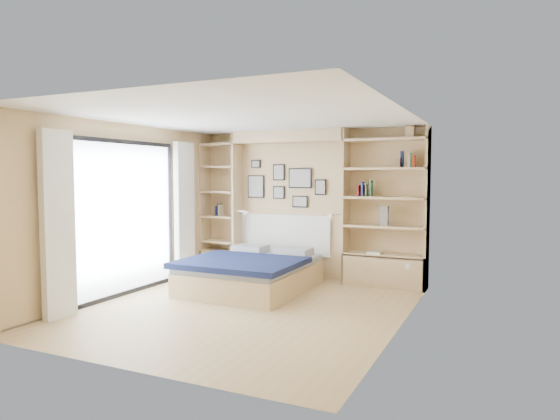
% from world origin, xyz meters
% --- Properties ---
extents(ground, '(4.50, 4.50, 0.00)m').
position_xyz_m(ground, '(0.00, 0.00, 0.00)').
color(ground, tan).
rests_on(ground, ground).
extents(room_shell, '(4.50, 4.50, 4.50)m').
position_xyz_m(room_shell, '(-0.39, 1.52, 1.08)').
color(room_shell, tan).
rests_on(room_shell, ground).
extents(bed, '(1.70, 2.26, 1.07)m').
position_xyz_m(bed, '(-0.45, 1.04, 0.27)').
color(bed, '#DEBD8A').
rests_on(bed, ground).
extents(photo_gallery, '(1.48, 0.02, 0.82)m').
position_xyz_m(photo_gallery, '(-0.45, 2.22, 1.60)').
color(photo_gallery, black).
rests_on(photo_gallery, ground).
extents(reading_lamps, '(1.92, 0.12, 0.15)m').
position_xyz_m(reading_lamps, '(-0.30, 2.00, 1.10)').
color(reading_lamps, silver).
rests_on(reading_lamps, ground).
extents(shelf_decor, '(3.53, 0.23, 2.03)m').
position_xyz_m(shelf_decor, '(1.08, 2.07, 1.68)').
color(shelf_decor, maroon).
rests_on(shelf_decor, ground).
extents(deck, '(3.20, 4.00, 0.05)m').
position_xyz_m(deck, '(-3.60, 0.00, 0.00)').
color(deck, '#736355').
rests_on(deck, ground).
extents(deck_chair, '(0.55, 0.79, 0.74)m').
position_xyz_m(deck_chair, '(-3.00, 0.78, 0.35)').
color(deck_chair, tan).
rests_on(deck_chair, ground).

